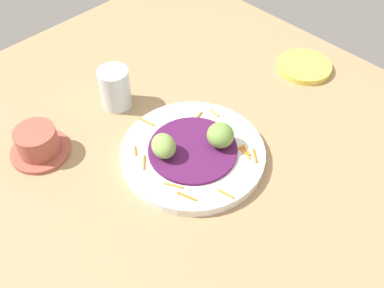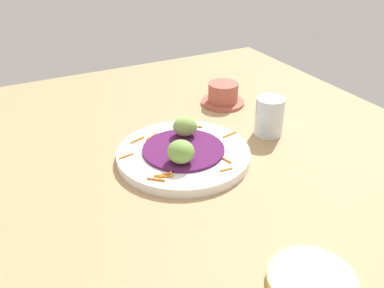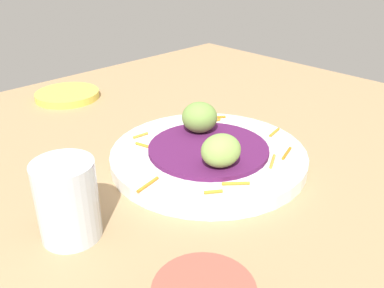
% 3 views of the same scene
% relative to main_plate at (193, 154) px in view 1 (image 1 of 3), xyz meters
% --- Properties ---
extents(table_surface, '(1.10, 1.10, 0.02)m').
position_rel_main_plate_xyz_m(table_surface, '(0.02, 0.05, -0.02)').
color(table_surface, tan).
rests_on(table_surface, ground).
extents(main_plate, '(0.27, 0.27, 0.02)m').
position_rel_main_plate_xyz_m(main_plate, '(0.00, 0.00, 0.00)').
color(main_plate, white).
rests_on(main_plate, table_surface).
extents(cabbage_bed, '(0.17, 0.17, 0.01)m').
position_rel_main_plate_xyz_m(cabbage_bed, '(-0.00, 0.00, 0.01)').
color(cabbage_bed, '#51194C').
rests_on(cabbage_bed, main_plate).
extents(carrot_garnish, '(0.27, 0.20, 0.00)m').
position_rel_main_plate_xyz_m(carrot_garnish, '(-0.01, -0.00, 0.01)').
color(carrot_garnish, orange).
rests_on(carrot_garnish, main_plate).
extents(guac_scoop_left, '(0.06, 0.06, 0.04)m').
position_rel_main_plate_xyz_m(guac_scoop_left, '(0.03, 0.04, 0.04)').
color(guac_scoop_left, '#84A851').
rests_on(guac_scoop_left, cabbage_bed).
extents(guac_scoop_center, '(0.07, 0.07, 0.05)m').
position_rel_main_plate_xyz_m(guac_scoop_center, '(-0.03, -0.04, 0.04)').
color(guac_scoop_center, '#759E47').
rests_on(guac_scoop_center, cabbage_bed).
extents(side_plate_small, '(0.12, 0.12, 0.01)m').
position_rel_main_plate_xyz_m(side_plate_small, '(0.01, -0.37, -0.00)').
color(side_plate_small, '#E0CC4C').
rests_on(side_plate_small, table_surface).
extents(terracotta_bowl, '(0.11, 0.11, 0.06)m').
position_rel_main_plate_xyz_m(terracotta_bowl, '(0.21, 0.20, 0.02)').
color(terracotta_bowl, '#A85142').
rests_on(terracotta_bowl, table_surface).
extents(water_glass, '(0.06, 0.06, 0.09)m').
position_rel_main_plate_xyz_m(water_glass, '(0.22, 0.01, 0.03)').
color(water_glass, silver).
rests_on(water_glass, table_surface).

